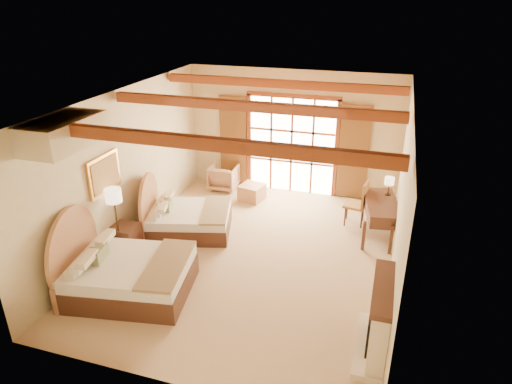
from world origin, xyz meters
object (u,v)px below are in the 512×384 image
at_px(nightstand, 126,239).
at_px(bed_near, 121,271).
at_px(bed_far, 183,216).
at_px(armchair, 224,177).
at_px(desk, 380,218).

bearing_deg(nightstand, bed_near, -61.19).
bearing_deg(bed_near, nightstand, 109.67).
height_order(bed_far, nightstand, bed_far).
bearing_deg(armchair, desk, 159.42).
bearing_deg(bed_far, desk, -0.92).
distance_m(nightstand, desk, 5.41).
height_order(bed_far, desk, bed_far).
distance_m(nightstand, armchair, 3.75).
xyz_separation_m(bed_near, armchair, (0.09, 4.84, -0.09)).
distance_m(bed_near, desk, 5.47).
relative_size(bed_near, armchair, 3.22).
relative_size(bed_near, nightstand, 3.83).
bearing_deg(nightstand, desk, 24.29).
bearing_deg(desk, armchair, 150.94).
height_order(nightstand, desk, desk).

